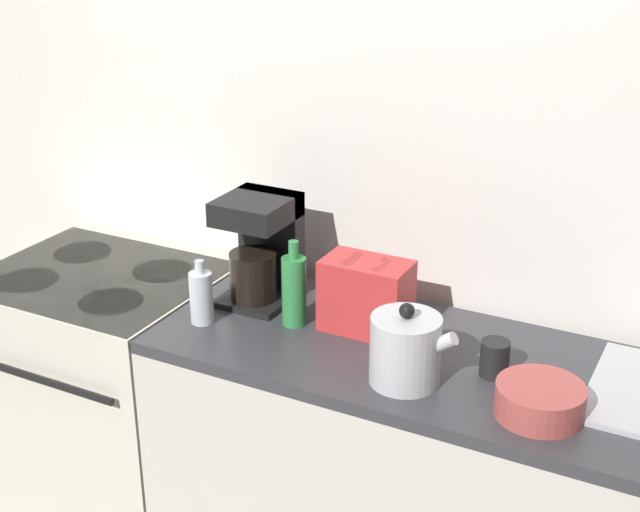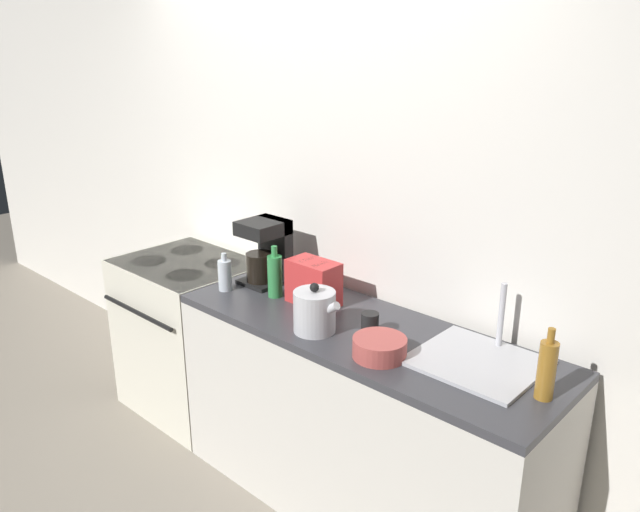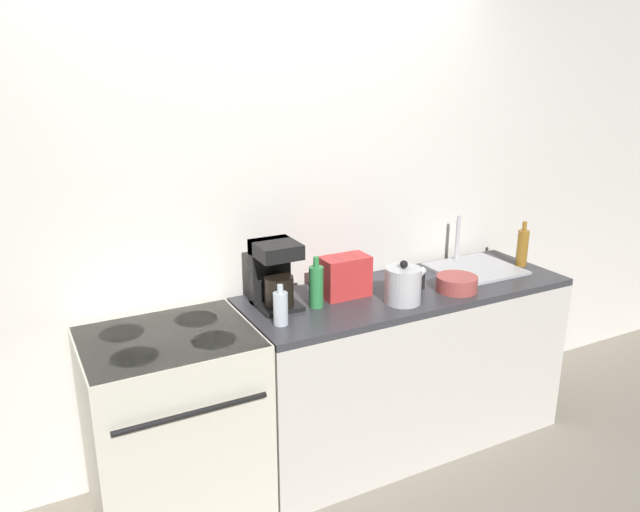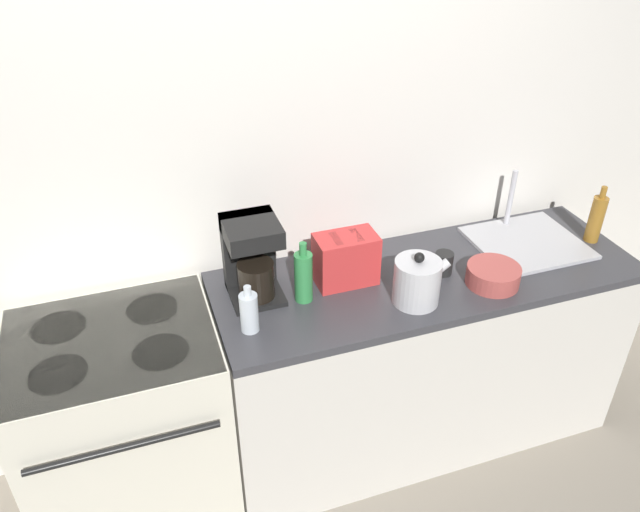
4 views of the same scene
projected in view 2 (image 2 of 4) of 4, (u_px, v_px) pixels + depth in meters
name	position (u px, v px, depth m)	size (l,w,h in m)	color
ground_plane	(223.00, 474.00, 3.15)	(12.00, 12.00, 0.00)	gray
wall_back	(313.00, 200.00, 3.19)	(8.00, 0.05, 2.60)	silver
stove	(191.00, 333.00, 3.62)	(0.74, 0.65, 0.91)	silver
counter_block	(360.00, 420.00, 2.81)	(1.77, 0.62, 0.91)	silver
kettle	(315.00, 311.00, 2.62)	(0.22, 0.18, 0.22)	silver
toaster	(314.00, 282.00, 2.89)	(0.24, 0.14, 0.21)	red
coffee_maker	(267.00, 250.00, 3.14)	(0.20, 0.22, 0.33)	black
sink_tray	(478.00, 359.00, 2.38)	(0.46, 0.41, 0.28)	#B7B7BC
bottle_clear	(225.00, 275.00, 3.06)	(0.07, 0.07, 0.19)	silver
bottle_green	(275.00, 275.00, 2.97)	(0.07, 0.07, 0.25)	#338C47
bottle_amber	(547.00, 369.00, 2.11)	(0.06, 0.06, 0.26)	#9E6B23
cup_black	(370.00, 324.00, 2.60)	(0.07, 0.07, 0.10)	black
bowl	(380.00, 347.00, 2.42)	(0.21, 0.21, 0.08)	#B24C47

